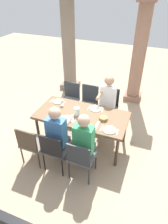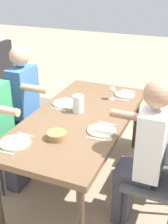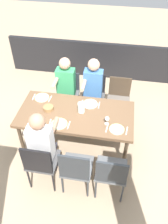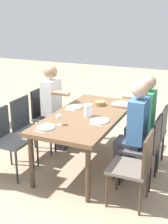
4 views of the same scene
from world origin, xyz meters
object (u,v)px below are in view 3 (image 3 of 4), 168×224
bread_basket (48,108)px  chair_west_south (119,97)px  plate_1 (90,104)px  chair_east_south (68,91)px  plate_2 (59,124)px  plate_3 (42,97)px  chair_mid_north (76,168)px  diner_man_white (92,91)px  diner_woman_green (65,89)px  diner_guest_third (43,144)px  water_pitcher (81,108)px  dining_table (76,116)px  chair_east_north (41,162)px  chair_mid_south (94,93)px  chair_west_north (111,173)px  plate_0 (117,129)px  wine_glass_0 (107,119)px

bread_basket → chair_west_south: bearing=-142.5°
chair_west_south → plate_1: chair_west_south is taller
chair_east_south → plate_2: chair_east_south is taller
plate_1 → plate_3: (0.87, -0.03, -0.00)m
chair_mid_north → diner_man_white: size_ratio=0.69×
diner_woman_green → bread_basket: 0.70m
diner_man_white → diner_guest_third: size_ratio=1.00×
plate_3 → water_pitcher: (-0.75, 0.24, 0.07)m
diner_woman_green → diner_man_white: size_ratio=0.98×
dining_table → plate_2: bearing=56.1°
plate_2 → water_pitcher: size_ratio=1.49×
diner_woman_green → plate_3: bearing=51.2°
chair_east_north → bread_basket: 0.93m
dining_table → plate_3: plate_3 is taller
chair_mid_south → dining_table: bearing=78.6°
chair_west_north → plate_2: 1.07m
chair_east_north → plate_0: chair_east_north is taller
chair_east_north → diner_man_white: bearing=-108.0°
water_pitcher → diner_man_white: bearing=-97.7°
chair_mid_north → bread_basket: (0.64, -0.89, 0.27)m
chair_mid_north → plate_0: bearing=-129.4°
plate_0 → wine_glass_0: (0.16, -0.10, 0.10)m
chair_east_south → plate_0: (-1.03, 1.14, 0.25)m
diner_guest_third → dining_table: bearing=-115.5°
wine_glass_0 → water_pitcher: 0.49m
chair_mid_south → diner_woman_green: diner_woman_green is taller
chair_mid_north → plate_1: chair_mid_north is taller
chair_west_south → plate_2: 1.49m
plate_1 → diner_woman_green: bearing=-38.4°
chair_mid_south → chair_east_north: chair_east_north is taller
diner_man_white → water_pitcher: bearing=82.3°
diner_man_white → water_pitcher: (0.09, 0.65, 0.12)m
chair_west_north → plate_2: size_ratio=3.55×
chair_east_south → chair_west_north: bearing=120.0°
dining_table → plate_0: (-0.69, 0.26, 0.07)m
diner_guest_third → water_pitcher: size_ratio=7.83×
chair_east_north → plate_0: 1.22m
dining_table → chair_mid_south: bearing=-101.4°
diner_woman_green → chair_west_south: bearing=-169.4°
dining_table → diner_man_white: bearing=-104.0°
plate_3 → diner_guest_third: bearing=108.4°
plate_1 → wine_glass_0: bearing=127.4°
chair_mid_south → plate_1: chair_mid_south is taller
diner_man_white → diner_guest_third: diner_guest_third is taller
diner_guest_third → water_pitcher: 0.87m
dining_table → plate_0: size_ratio=8.14×
plate_3 → water_pitcher: bearing=162.5°
plate_0 → wine_glass_0: 0.22m
chair_west_south → chair_east_south: size_ratio=1.00×
diner_woman_green → diner_guest_third: (-0.01, 1.39, 0.02)m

